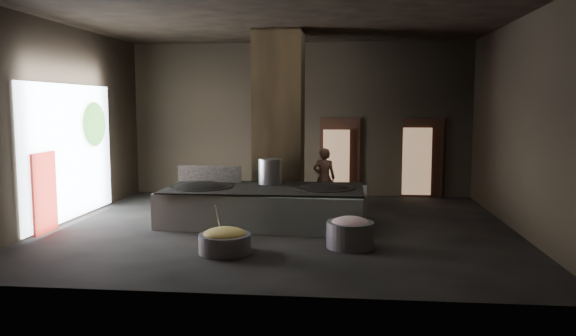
# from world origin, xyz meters

# --- Properties ---
(floor) EXTENTS (10.00, 9.00, 0.10)m
(floor) POSITION_xyz_m (0.00, 0.00, -0.05)
(floor) COLOR black
(floor) RESTS_ON ground
(ceiling) EXTENTS (10.00, 9.00, 0.10)m
(ceiling) POSITION_xyz_m (0.00, 0.00, 4.55)
(ceiling) COLOR black
(ceiling) RESTS_ON back_wall
(back_wall) EXTENTS (10.00, 0.10, 4.50)m
(back_wall) POSITION_xyz_m (0.00, 4.55, 2.25)
(back_wall) COLOR black
(back_wall) RESTS_ON ground
(front_wall) EXTENTS (10.00, 0.10, 4.50)m
(front_wall) POSITION_xyz_m (0.00, -4.55, 2.25)
(front_wall) COLOR black
(front_wall) RESTS_ON ground
(left_wall) EXTENTS (0.10, 9.00, 4.50)m
(left_wall) POSITION_xyz_m (-5.05, 0.00, 2.25)
(left_wall) COLOR black
(left_wall) RESTS_ON ground
(right_wall) EXTENTS (0.10, 9.00, 4.50)m
(right_wall) POSITION_xyz_m (5.05, 0.00, 2.25)
(right_wall) COLOR black
(right_wall) RESTS_ON ground
(pillar) EXTENTS (1.20, 1.20, 4.50)m
(pillar) POSITION_xyz_m (-0.30, 1.90, 2.25)
(pillar) COLOR black
(pillar) RESTS_ON ground
(hearth_platform) EXTENTS (4.65, 2.46, 0.79)m
(hearth_platform) POSITION_xyz_m (-0.43, 0.28, 0.39)
(hearth_platform) COLOR silver
(hearth_platform) RESTS_ON ground
(platform_cap) EXTENTS (4.42, 2.12, 0.03)m
(platform_cap) POSITION_xyz_m (-0.43, 0.28, 0.82)
(platform_cap) COLOR black
(platform_cap) RESTS_ON hearth_platform
(wok_left) EXTENTS (1.42, 1.42, 0.39)m
(wok_left) POSITION_xyz_m (-1.88, 0.23, 0.75)
(wok_left) COLOR black
(wok_left) RESTS_ON hearth_platform
(wok_left_rim) EXTENTS (1.45, 1.45, 0.05)m
(wok_left_rim) POSITION_xyz_m (-1.88, 0.23, 0.82)
(wok_left_rim) COLOR black
(wok_left_rim) RESTS_ON hearth_platform
(wok_right) EXTENTS (1.33, 1.33, 0.37)m
(wok_right) POSITION_xyz_m (0.92, 0.33, 0.75)
(wok_right) COLOR black
(wok_right) RESTS_ON hearth_platform
(wok_right_rim) EXTENTS (1.36, 1.36, 0.05)m
(wok_right_rim) POSITION_xyz_m (0.92, 0.33, 0.82)
(wok_right_rim) COLOR black
(wok_right_rim) RESTS_ON hearth_platform
(stock_pot) EXTENTS (0.55, 0.55, 0.59)m
(stock_pot) POSITION_xyz_m (-0.38, 0.83, 1.13)
(stock_pot) COLOR #A0A3A8
(stock_pot) RESTS_ON hearth_platform
(splash_guard) EXTENTS (1.57, 0.17, 0.39)m
(splash_guard) POSITION_xyz_m (-1.88, 1.03, 1.03)
(splash_guard) COLOR black
(splash_guard) RESTS_ON hearth_platform
(cook) EXTENTS (0.58, 0.38, 1.57)m
(cook) POSITION_xyz_m (0.83, 2.41, 0.78)
(cook) COLOR brown
(cook) RESTS_ON ground
(veg_basin) EXTENTS (1.22, 1.22, 0.35)m
(veg_basin) POSITION_xyz_m (-0.78, -2.31, 0.17)
(veg_basin) COLOR slate
(veg_basin) RESTS_ON ground
(veg_fill) EXTENTS (0.78, 0.78, 0.24)m
(veg_fill) POSITION_xyz_m (-0.78, -2.31, 0.35)
(veg_fill) COLOR #9BB256
(veg_fill) RESTS_ON veg_basin
(ladle) EXTENTS (0.06, 0.38, 0.67)m
(ladle) POSITION_xyz_m (-0.93, -2.16, 0.55)
(ladle) COLOR #A0A3A8
(ladle) RESTS_ON veg_basin
(meat_basin) EXTENTS (1.04, 1.04, 0.49)m
(meat_basin) POSITION_xyz_m (1.48, -1.66, 0.25)
(meat_basin) COLOR slate
(meat_basin) RESTS_ON ground
(meat_fill) EXTENTS (0.74, 0.74, 0.28)m
(meat_fill) POSITION_xyz_m (1.48, -1.66, 0.45)
(meat_fill) COLOR #C57676
(meat_fill) RESTS_ON meat_basin
(doorway_near) EXTENTS (1.18, 0.08, 2.38)m
(doorway_near) POSITION_xyz_m (1.20, 4.45, 1.10)
(doorway_near) COLOR black
(doorway_near) RESTS_ON ground
(doorway_near_glow) EXTENTS (0.77, 0.04, 1.82)m
(doorway_near_glow) POSITION_xyz_m (1.10, 4.29, 1.05)
(doorway_near_glow) COLOR #8C6647
(doorway_near_glow) RESTS_ON ground
(doorway_far) EXTENTS (1.18, 0.08, 2.38)m
(doorway_far) POSITION_xyz_m (3.60, 4.45, 1.10)
(doorway_far) COLOR black
(doorway_far) RESTS_ON ground
(doorway_far_glow) EXTENTS (0.82, 0.04, 1.95)m
(doorway_far_glow) POSITION_xyz_m (3.43, 4.37, 1.05)
(doorway_far_glow) COLOR #8C6647
(doorway_far_glow) RESTS_ON ground
(left_opening) EXTENTS (0.04, 4.20, 3.10)m
(left_opening) POSITION_xyz_m (-4.95, 0.20, 1.60)
(left_opening) COLOR white
(left_opening) RESTS_ON ground
(pavilion_sliver) EXTENTS (0.05, 0.90, 1.70)m
(pavilion_sliver) POSITION_xyz_m (-4.88, -1.10, 0.85)
(pavilion_sliver) COLOR maroon
(pavilion_sliver) RESTS_ON ground
(tree_silhouette) EXTENTS (0.28, 1.10, 1.10)m
(tree_silhouette) POSITION_xyz_m (-4.85, 1.30, 2.20)
(tree_silhouette) COLOR #194714
(tree_silhouette) RESTS_ON left_opening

